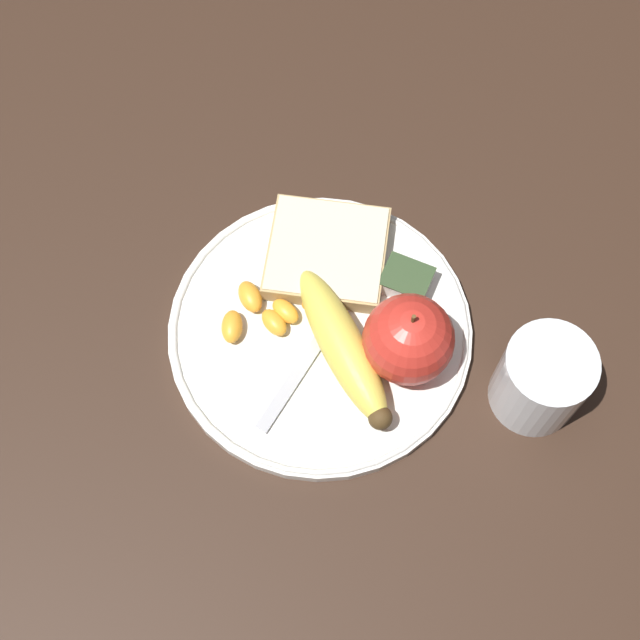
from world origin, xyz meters
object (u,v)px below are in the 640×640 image
object	(u,v)px
plate	(320,330)
fork	(321,330)
banana	(344,348)
jam_packet	(406,280)
bread_slice	(327,253)
apple	(408,339)
juice_glass	(541,380)

from	to	relation	value
plate	fork	size ratio (longest dim) A/B	1.50
banana	plate	bearing A→B (deg)	-28.01
jam_packet	bread_slice	bearing A→B (deg)	2.36
plate	bread_slice	size ratio (longest dim) A/B	2.10
apple	bread_slice	world-z (taller)	apple
plate	bread_slice	distance (m)	0.08
apple	banana	size ratio (longest dim) A/B	0.61
banana	fork	bearing A→B (deg)	-27.38
fork	jam_packet	size ratio (longest dim) A/B	4.17
bread_slice	apple	bearing A→B (deg)	148.59
juice_glass	banana	distance (m)	0.18
banana	fork	world-z (taller)	banana
fork	jam_packet	world-z (taller)	jam_packet
fork	banana	bearing A→B (deg)	-109.71
bread_slice	fork	size ratio (longest dim) A/B	0.72
plate	bread_slice	xyz separation A→B (m)	(0.02, -0.07, 0.02)
juice_glass	banana	world-z (taller)	juice_glass
apple	plate	bearing A→B (deg)	3.82
apple	fork	world-z (taller)	apple
jam_packet	banana	bearing A→B (deg)	73.75
bread_slice	fork	bearing A→B (deg)	109.45
apple	bread_slice	size ratio (longest dim) A/B	0.67
apple	banana	xyz separation A→B (m)	(0.05, 0.02, -0.02)
banana	apple	bearing A→B (deg)	-157.39
fork	jam_packet	bearing A→B (deg)	-28.54
plate	banana	distance (m)	0.04
plate	banana	bearing A→B (deg)	151.99
fork	apple	bearing A→B (deg)	-77.49
fork	plate	bearing A→B (deg)	60.37
plate	apple	bearing A→B (deg)	-176.18
plate	fork	world-z (taller)	fork
bread_slice	fork	xyz separation A→B (m)	(-0.03, 0.07, -0.01)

